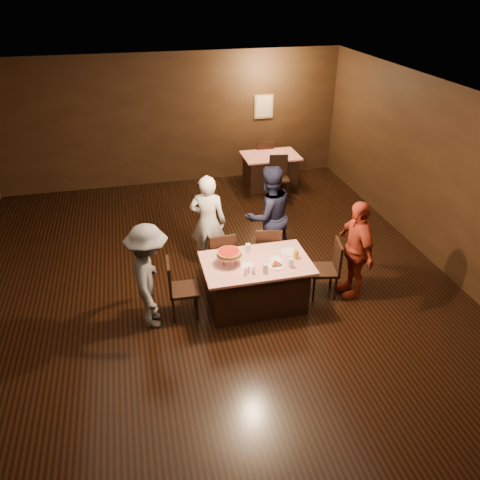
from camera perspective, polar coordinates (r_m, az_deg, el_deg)
The scene contains 23 objects.
room at distance 6.33m, azimuth -3.75°, elevation 8.00°, with size 10.00×10.04×3.02m.
main_table at distance 7.13m, azimuth 1.95°, elevation -5.29°, with size 1.60×1.00×0.77m, color #AD170B.
back_table at distance 11.25m, azimuth 3.69°, elevation 8.46°, with size 1.30×0.90×0.77m, color red.
chair_far_left at distance 7.61m, azimuth -2.44°, elevation -1.97°, with size 0.42×0.42×0.95m, color black.
chair_far_right at distance 7.78m, azimuth 3.35°, elevation -1.24°, with size 0.42×0.42×0.95m, color black.
chair_end_left at distance 6.91m, azimuth -6.92°, elevation -5.88°, with size 0.42×0.42×0.95m, color black.
chair_end_right at distance 7.40m, azimuth 10.21°, elevation -3.49°, with size 0.42×0.42×0.95m, color black.
chair_back_near at distance 10.60m, azimuth 4.80°, elevation 7.55°, with size 0.42×0.42×0.95m, color black.
chair_back_far at distance 11.75m, azimuth 2.85°, elevation 9.92°, with size 0.42×0.42×0.95m, color black.
diner_white_jacket at distance 7.89m, azimuth -3.92°, elevation 2.21°, with size 0.61×0.40×1.67m, color white.
diner_navy_hoodie at distance 7.95m, azimuth 3.50°, elevation 2.95°, with size 0.87×0.68×1.79m, color black.
diner_grey_knit at distance 6.65m, azimuth -10.97°, elevation -4.44°, with size 1.03×0.59×1.60m, color #57585C.
diner_red_shirt at distance 7.36m, azimuth 13.87°, elevation -1.12°, with size 0.95×0.39×1.62m, color #A93420.
pizza_stand at distance 6.78m, azimuth -1.35°, elevation -1.60°, with size 0.38×0.38×0.22m.
plate_with_slice at distance 6.82m, azimuth 4.43°, elevation -3.03°, with size 0.25×0.25×0.06m.
plate_empty at distance 7.18m, azimuth 5.92°, elevation -1.44°, with size 0.25×0.25×0.01m, color white.
glass_front_left at distance 6.65m, azimuth 3.11°, elevation -3.48°, with size 0.08×0.08×0.14m, color silver.
glass_front_right at distance 6.80m, azimuth 6.23°, elevation -2.81°, with size 0.08×0.08×0.14m, color silver.
glass_amber at distance 7.00m, azimuth 6.86°, elevation -1.78°, with size 0.08×0.08×0.14m, color #BF7F26.
glass_back at distance 7.11m, azimuth 0.98°, elevation -1.00°, with size 0.08×0.08×0.14m, color silver.
condiments at distance 6.62m, azimuth 1.15°, elevation -3.82°, with size 0.17×0.10×0.09m.
napkin_center at distance 6.99m, azimuth 4.38°, elevation -2.35°, with size 0.16×0.16×0.01m, color white.
napkin_left at distance 6.84m, azimuth 0.90°, elevation -3.05°, with size 0.16×0.16×0.01m, color white.
Camera 1 is at (-0.97, -5.78, 4.50)m, focal length 35.00 mm.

